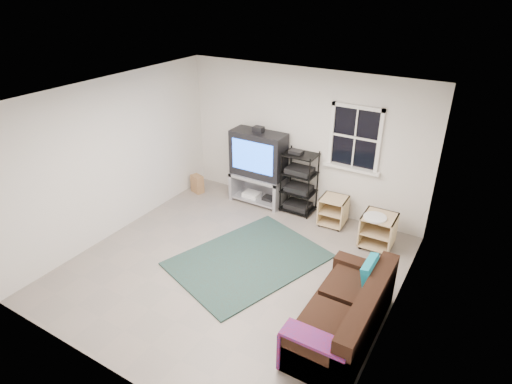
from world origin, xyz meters
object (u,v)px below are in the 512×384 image
Objects in this scene: av_rack at (299,186)px; side_table_right at (378,228)px; sofa at (345,316)px; side_table_left at (334,209)px; tv_unit at (259,162)px.

av_rack reaches higher than side_table_right.
sofa is at bearing -53.76° from av_rack.
side_table_right is (0.87, -0.29, 0.05)m from side_table_left.
side_table_left is 0.29× the size of sofa.
side_table_right is 0.32× the size of sofa.
side_table_right is at bearing -7.64° from tv_unit.
side_table_right is at bearing -13.06° from av_rack.
av_rack is at bearing 173.26° from side_table_left.
av_rack is 2.28× the size of side_table_left.
av_rack is 2.01× the size of side_table_right.
tv_unit is 2.58× the size of side_table_right.
tv_unit reaches higher than side_table_left.
tv_unit reaches higher than av_rack.
side_table_left is (1.57, -0.04, -0.56)m from tv_unit.
side_table_left is 0.88× the size of side_table_right.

